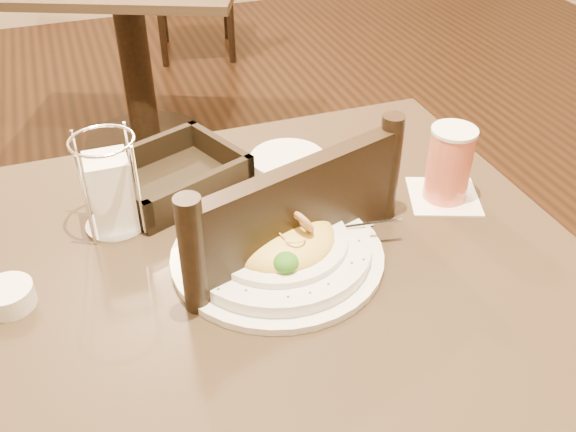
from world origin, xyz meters
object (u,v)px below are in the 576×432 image
object	(u,v)px
napkin_caddy	(111,190)
side_plate	(288,159)
dining_chair_near	(256,323)
butter_ramekin	(8,296)
drink_glass	(449,165)
main_table	(292,371)
background_table	(131,28)
pasta_bowl	(277,243)
bread_basket	(174,178)

from	to	relation	value
napkin_caddy	side_plate	xyz separation A→B (m)	(0.33, 0.10, -0.06)
dining_chair_near	butter_ramekin	bearing A→B (deg)	-4.70
drink_glass	main_table	bearing A→B (deg)	-164.65
dining_chair_near	background_table	bearing A→B (deg)	-108.22
pasta_bowl	bread_basket	distance (m)	0.27
dining_chair_near	bread_basket	distance (m)	0.32
bread_basket	background_table	bearing A→B (deg)	85.76
napkin_caddy	side_plate	bearing A→B (deg)	16.57
side_plate	napkin_caddy	bearing A→B (deg)	-163.43
background_table	dining_chair_near	xyz separation A→B (m)	(-0.01, -1.64, -0.01)
drink_glass	dining_chair_near	bearing A→B (deg)	169.98
background_table	drink_glass	bearing A→B (deg)	-79.29
drink_glass	napkin_caddy	xyz separation A→B (m)	(-0.54, 0.11, 0.00)
main_table	napkin_caddy	xyz separation A→B (m)	(-0.23, 0.19, 0.31)
main_table	pasta_bowl	distance (m)	0.27
napkin_caddy	dining_chair_near	bearing A→B (deg)	-13.05
main_table	napkin_caddy	bearing A→B (deg)	140.47
dining_chair_near	pasta_bowl	xyz separation A→B (m)	(0.01, -0.12, 0.28)
drink_glass	side_plate	xyz separation A→B (m)	(-0.21, 0.21, -0.06)
pasta_bowl	bread_basket	bearing A→B (deg)	113.91
background_table	bread_basket	world-z (taller)	bread_basket
main_table	side_plate	bearing A→B (deg)	71.66
background_table	napkin_caddy	xyz separation A→B (m)	(-0.22, -1.59, 0.31)
side_plate	butter_ramekin	bearing A→B (deg)	-154.54
dining_chair_near	pasta_bowl	bearing A→B (deg)	74.79
drink_glass	butter_ramekin	world-z (taller)	drink_glass
main_table	side_plate	xyz separation A→B (m)	(0.10, 0.29, 0.24)
main_table	napkin_caddy	world-z (taller)	napkin_caddy
pasta_bowl	bread_basket	xyz separation A→B (m)	(-0.11, 0.24, -0.01)
bread_basket	side_plate	distance (m)	0.22
drink_glass	napkin_caddy	size ratio (longest dim) A/B	0.93
dining_chair_near	napkin_caddy	distance (m)	0.39
pasta_bowl	side_plate	xyz separation A→B (m)	(0.11, 0.27, -0.02)
bread_basket	side_plate	xyz separation A→B (m)	(0.22, 0.02, -0.02)
napkin_caddy	side_plate	size ratio (longest dim) A/B	1.14
butter_ramekin	background_table	bearing A→B (deg)	77.36
side_plate	drink_glass	bearing A→B (deg)	-43.99
background_table	side_plate	size ratio (longest dim) A/B	8.28
main_table	background_table	world-z (taller)	same
drink_glass	butter_ramekin	xyz separation A→B (m)	(-0.71, -0.03, -0.05)
drink_glass	bread_basket	xyz separation A→B (m)	(-0.43, 0.18, -0.04)
pasta_bowl	butter_ramekin	xyz separation A→B (m)	(-0.38, 0.03, -0.01)
napkin_caddy	bread_basket	bearing A→B (deg)	34.82
pasta_bowl	side_plate	bearing A→B (deg)	67.08
drink_glass	napkin_caddy	distance (m)	0.56
side_plate	bread_basket	bearing A→B (deg)	-174.36
background_table	side_plate	world-z (taller)	side_plate
main_table	butter_ramekin	distance (m)	0.48
bread_basket	butter_ramekin	bearing A→B (deg)	-142.13
pasta_bowl	bread_basket	world-z (taller)	pasta_bowl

